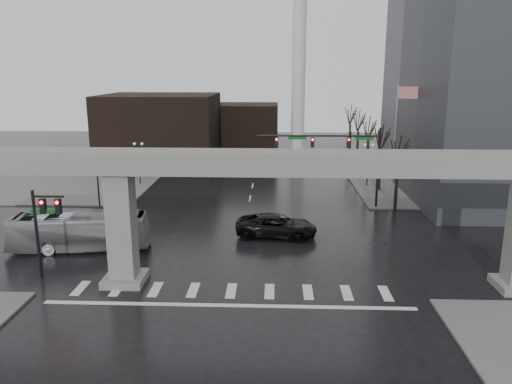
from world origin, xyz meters
The scene contains 23 objects.
ground centered at (0.00, 0.00, 0.00)m, with size 160.00×160.00×0.00m, color black.
sidewalk_ne centered at (26.00, 36.00, 0.07)m, with size 28.00×36.00×0.15m, color slate.
sidewalk_nw centered at (-26.00, 36.00, 0.07)m, with size 28.00×36.00×0.15m, color slate.
elevated_guideway centered at (1.26, 0.00, 6.88)m, with size 48.00×2.60×8.70m.
building_far_left centered at (-14.00, 42.00, 5.00)m, with size 16.00×14.00×10.00m, color black.
building_far_mid centered at (-2.00, 52.00, 4.00)m, with size 10.00×10.00×8.00m, color black.
smokestack centered at (6.00, 46.00, 13.35)m, with size 3.60×3.60×30.00m.
signal_mast_arm centered at (8.99, 18.80, 5.83)m, with size 12.12×0.43×8.00m.
signal_left_pole centered at (-12.25, 0.50, 4.07)m, with size 2.30×0.30×6.00m.
flagpole_assembly centered at (15.29, 22.00, 7.53)m, with size 2.06×0.12×12.00m.
lamp_right_0 centered at (13.50, 14.00, 3.47)m, with size 1.22×0.32×5.11m.
lamp_right_1 centered at (13.50, 28.00, 3.47)m, with size 1.22×0.32×5.11m.
lamp_right_2 centered at (13.50, 42.00, 3.47)m, with size 1.22×0.32×5.11m.
lamp_left_0 centered at (-13.50, 14.00, 3.47)m, with size 1.22×0.32×5.11m.
lamp_left_1 centered at (-13.50, 28.00, 3.47)m, with size 1.22×0.32×5.11m.
lamp_left_2 centered at (-13.50, 42.00, 3.47)m, with size 1.22×0.32×5.11m.
tree_right_0 centered at (14.53, 18.02, 2.79)m, with size 1.09×1.58×7.50m.
tree_right_1 centered at (14.53, 26.02, 2.85)m, with size 1.09×1.61×7.67m.
tree_right_2 centered at (14.53, 34.02, 2.91)m, with size 1.10×1.63×7.85m.
tree_right_3 centered at (14.53, 42.02, 2.98)m, with size 1.11×1.66×8.02m.
tree_right_4 centered at (14.53, 50.02, 3.04)m, with size 1.12×1.69×8.19m.
pickup_truck centered at (2.83, 9.58, 0.92)m, with size 3.07×6.65×1.85m, color black.
city_bus centered at (-12.25, 5.86, 1.46)m, with size 2.46×10.52×2.93m, color #9C9DA1.
Camera 1 is at (2.69, -29.77, 13.51)m, focal length 35.00 mm.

